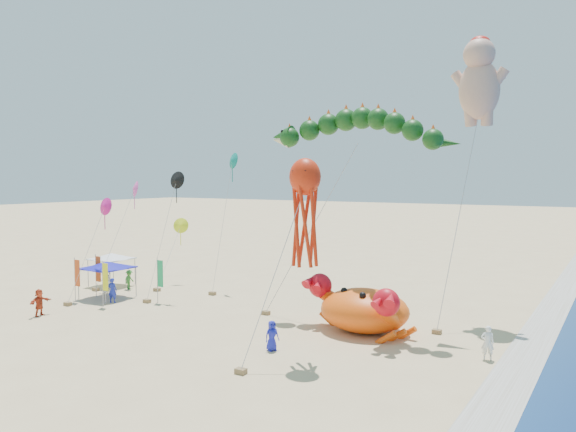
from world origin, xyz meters
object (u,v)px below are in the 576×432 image
Objects in this scene: crab_inflatable at (364,309)px; dragon_kite at (355,135)px; canopy_blue at (107,265)px; canopy_white at (111,256)px; cherub_kite at (479,79)px; octopus_kite at (305,205)px.

dragon_kite is (-1.49, 1.92, 10.12)m from crab_inflatable.
canopy_blue is at bearing -170.00° from dragon_kite.
crab_inflatable is 2.26× the size of canopy_white.
crab_inflatable is 0.56× the size of dragon_kite.
canopy_white is (-27.88, -5.13, -12.62)m from cherub_kite.
crab_inflatable reaches higher than canopy_blue.
dragon_kite is 0.72× the size of cherub_kite.
canopy_white is at bearing -169.58° from cherub_kite.
octopus_kite reaches higher than canopy_blue.
cherub_kite reaches higher than canopy_blue.
dragon_kite is 1.30× the size of octopus_kite.
cherub_kite reaches higher than dragon_kite.
octopus_kite is at bearing -18.96° from canopy_white.
dragon_kite is at bearing -0.32° from canopy_white.
cherub_kite is at bearing 19.16° from canopy_blue.
crab_inflatable is 8.50m from octopus_kite.
dragon_kite reaches higher than octopus_kite.
cherub_kite is (6.02, 5.25, 3.57)m from dragon_kite.
dragon_kite is 4.07× the size of canopy_white.
octopus_kite is (-0.64, -5.76, 6.22)m from crab_inflatable.
crab_inflatable is 20.01m from canopy_blue.
canopy_white is at bearing 175.00° from crab_inflatable.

